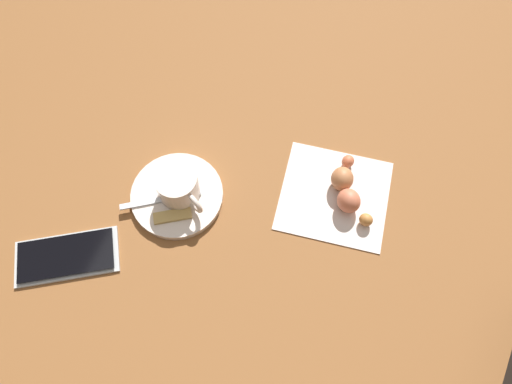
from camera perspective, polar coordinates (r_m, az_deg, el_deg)
ground_plane at (r=0.77m, az=-0.17°, el=-0.61°), size 1.80×1.80×0.00m
saucer at (r=0.77m, az=-9.33°, el=-0.40°), size 0.15×0.15×0.01m
espresso_cup at (r=0.74m, az=-9.16°, el=0.71°), size 0.09×0.06×0.05m
teaspoon at (r=0.76m, az=-9.62°, el=-0.57°), size 0.12×0.08×0.01m
sugar_packet at (r=0.75m, az=-9.87°, el=-2.79°), size 0.06×0.05×0.01m
napkin at (r=0.78m, az=9.27°, el=-0.38°), size 0.19×0.18×0.00m
croissant at (r=0.76m, az=10.74°, el=0.27°), size 0.09×0.11×0.04m
cell_phone at (r=0.78m, az=-21.54°, el=-7.09°), size 0.17×0.14×0.01m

